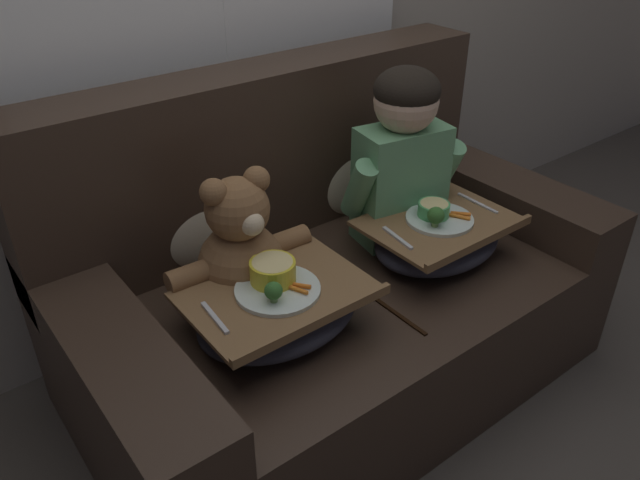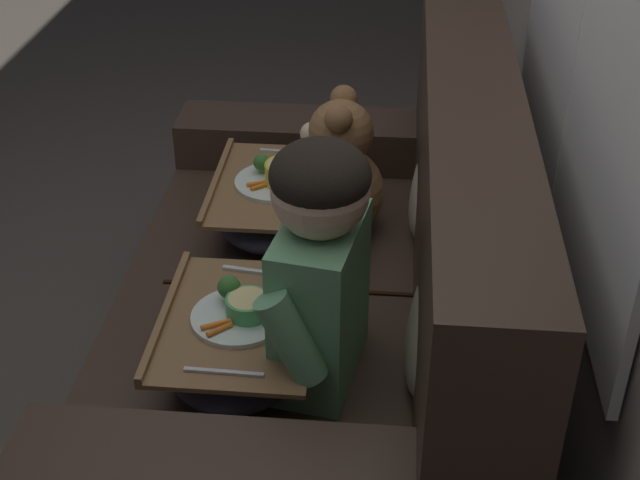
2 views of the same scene
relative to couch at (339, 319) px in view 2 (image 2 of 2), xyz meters
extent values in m
plane|color=#4C443D|center=(0.00, -0.08, -0.34)|extent=(14.00, 14.00, 0.00)
cube|color=#38281E|center=(0.00, -0.08, -0.13)|extent=(1.69, 0.99, 0.43)
cube|color=#38281E|center=(0.00, 0.30, 0.37)|extent=(1.69, 0.22, 0.57)
cube|color=#38281E|center=(-0.73, -0.08, 0.16)|extent=(0.22, 0.99, 0.15)
cube|color=black|center=(0.00, -0.10, 0.09)|extent=(0.01, 0.73, 0.01)
ellipsoid|color=#C1B293|center=(0.31, 0.23, 0.26)|extent=(0.35, 0.17, 0.37)
ellipsoid|color=#C1B293|center=(-0.31, 0.23, 0.26)|extent=(0.32, 0.16, 0.34)
cube|color=#66A370|center=(0.31, -0.02, 0.29)|extent=(0.32, 0.21, 0.40)
sphere|color=beige|center=(0.31, -0.02, 0.57)|extent=(0.21, 0.21, 0.21)
ellipsoid|color=black|center=(0.31, -0.02, 0.61)|extent=(0.21, 0.21, 0.14)
cylinder|color=#66A370|center=(0.14, -0.01, 0.32)|extent=(0.10, 0.17, 0.22)
cylinder|color=#66A370|center=(0.48, -0.07, 0.32)|extent=(0.10, 0.17, 0.22)
sphere|color=brown|center=(-0.31, -0.02, 0.21)|extent=(0.25, 0.25, 0.25)
sphere|color=brown|center=(-0.31, -0.02, 0.40)|extent=(0.18, 0.18, 0.18)
sphere|color=brown|center=(-0.38, -0.02, 0.47)|extent=(0.08, 0.08, 0.08)
sphere|color=brown|center=(-0.25, -0.02, 0.47)|extent=(0.08, 0.08, 0.08)
sphere|color=beige|center=(-0.31, -0.10, 0.39)|extent=(0.07, 0.07, 0.07)
sphere|color=black|center=(-0.32, -0.12, 0.39)|extent=(0.02, 0.02, 0.02)
cylinder|color=brown|center=(-0.47, -0.02, 0.24)|extent=(0.13, 0.07, 0.07)
cylinder|color=brown|center=(-0.15, -0.03, 0.24)|extent=(0.13, 0.07, 0.07)
cylinder|color=brown|center=(-0.37, -0.15, 0.12)|extent=(0.07, 0.12, 0.07)
cylinder|color=brown|center=(-0.26, -0.15, 0.12)|extent=(0.07, 0.12, 0.07)
ellipsoid|color=#2D2D38|center=(0.31, -0.21, 0.15)|extent=(0.45, 0.34, 0.13)
cube|color=brown|center=(0.31, -0.21, 0.22)|extent=(0.47, 0.35, 0.01)
cube|color=brown|center=(0.31, -0.38, 0.24)|extent=(0.47, 0.02, 0.02)
cylinder|color=silver|center=(0.31, -0.21, 0.23)|extent=(0.22, 0.22, 0.01)
cylinder|color=#4CAD60|center=(0.31, -0.18, 0.26)|extent=(0.10, 0.10, 0.04)
cylinder|color=#E5D189|center=(0.31, -0.18, 0.28)|extent=(0.09, 0.09, 0.01)
sphere|color=#38702D|center=(0.26, -0.24, 0.28)|extent=(0.05, 0.05, 0.05)
cylinder|color=#7A9E56|center=(0.26, -0.24, 0.25)|extent=(0.02, 0.02, 0.02)
cylinder|color=orange|center=(0.36, -0.25, 0.25)|extent=(0.04, 0.07, 0.01)
cylinder|color=orange|center=(0.38, -0.24, 0.25)|extent=(0.05, 0.05, 0.01)
cube|color=silver|center=(0.13, -0.21, 0.23)|extent=(0.03, 0.14, 0.01)
cube|color=silver|center=(0.50, -0.21, 0.23)|extent=(0.01, 0.17, 0.01)
ellipsoid|color=#2D2D38|center=(-0.31, -0.21, 0.15)|extent=(0.47, 0.34, 0.13)
cube|color=brown|center=(-0.31, -0.21, 0.22)|extent=(0.49, 0.35, 0.01)
cube|color=brown|center=(-0.31, -0.38, 0.24)|extent=(0.49, 0.02, 0.02)
cylinder|color=silver|center=(-0.31, -0.21, 0.23)|extent=(0.23, 0.23, 0.01)
cylinder|color=yellow|center=(-0.30, -0.17, 0.27)|extent=(0.12, 0.12, 0.06)
cylinder|color=#E5D189|center=(-0.30, -0.17, 0.29)|extent=(0.11, 0.11, 0.01)
sphere|color=#38702D|center=(-0.35, -0.25, 0.27)|extent=(0.05, 0.05, 0.05)
cylinder|color=#7A9E56|center=(-0.35, -0.25, 0.25)|extent=(0.02, 0.02, 0.02)
cylinder|color=orange|center=(-0.28, -0.26, 0.25)|extent=(0.03, 0.05, 0.01)
cylinder|color=orange|center=(-0.26, -0.25, 0.25)|extent=(0.04, 0.05, 0.01)
cube|color=silver|center=(-0.50, -0.21, 0.23)|extent=(0.02, 0.14, 0.01)
camera|label=1|loc=(-1.04, -1.34, 1.21)|focal=35.00mm
camera|label=2|loc=(1.88, 0.12, 1.47)|focal=50.00mm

